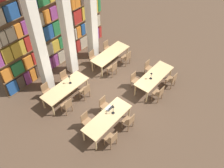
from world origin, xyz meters
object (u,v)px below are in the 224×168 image
object	(u,v)px
reading_table_0	(107,118)
chair_15	(107,48)
pillar_right	(91,9)
chair_2	(129,121)
reading_table_1	(154,77)
chair_13	(93,58)
chair_1	(87,121)
chair_5	(135,80)
pillar_left	(37,38)
desk_lamp_0	(113,108)
chair_11	(65,78)
reading_table_3	(110,54)
chair_9	(47,91)
chair_10	(85,91)
chair_12	(113,68)
chair_0	(112,139)
reading_table_2	(65,88)
desk_lamp_1	(151,75)
chair_6	(172,79)
chair_7	(149,68)
pillar_center	(66,22)
chair_3	(104,105)
chair_8	(67,105)
chair_14	(127,57)
chair_4	(159,93)
laptop	(110,108)
desk_lamp_2	(69,78)

from	to	relation	value
reading_table_0	chair_15	xyz separation A→B (m)	(4.05, 3.47, -0.20)
pillar_right	chair_2	bearing A→B (deg)	-120.79
reading_table_1	chair_13	bearing A→B (deg)	100.63
reading_table_0	chair_1	distance (m)	0.92
chair_5	pillar_left	bearing A→B (deg)	-50.44
desk_lamp_0	chair_11	world-z (taller)	desk_lamp_0
chair_11	reading_table_3	bearing A→B (deg)	166.42
chair_2	chair_9	world-z (taller)	same
chair_10	chair_12	bearing A→B (deg)	1.04
chair_0	reading_table_2	size ratio (longest dim) A/B	0.37
chair_13	reading_table_0	bearing A→B (deg)	50.75
chair_5	desk_lamp_0	bearing A→B (deg)	14.52
chair_12	desk_lamp_1	bearing A→B (deg)	-80.33
chair_0	chair_6	world-z (taller)	same
chair_7	chair_6	bearing A→B (deg)	90.00
chair_6	reading_table_3	xyz separation A→B (m)	(-0.62, 3.57, 0.20)
pillar_center	chair_1	xyz separation A→B (m)	(-2.30, -3.32, -2.51)
chair_2	reading_table_1	distance (m)	2.96
pillar_center	pillar_right	bearing A→B (deg)	0.00
desk_lamp_1	chair_6	bearing A→B (deg)	-39.03
chair_2	chair_3	world-z (taller)	same
chair_2	chair_5	xyz separation A→B (m)	(2.25, 1.33, 0.00)
reading_table_0	chair_7	size ratio (longest dim) A/B	2.67
chair_10	chair_15	size ratio (longest dim) A/B	1.00
chair_1	reading_table_2	bearing A→B (deg)	-107.47
chair_3	chair_13	size ratio (longest dim) A/B	1.00
pillar_right	chair_15	bearing A→B (deg)	-42.90
chair_8	chair_3	bearing A→B (deg)	-49.34
chair_15	chair_14	bearing A→B (deg)	90.00
desk_lamp_0	chair_15	bearing A→B (deg)	43.48
chair_3	chair_15	world-z (taller)	same
chair_3	chair_4	size ratio (longest dim) A/B	1.00
chair_1	reading_table_1	size ratio (longest dim) A/B	0.37
chair_2	chair_13	bearing A→B (deg)	62.04
reading_table_0	chair_1	xyz separation A→B (m)	(-0.56, 0.71, -0.20)
pillar_left	chair_15	distance (m)	4.76
chair_5	chair_9	xyz separation A→B (m)	(-3.37, 2.82, 0.00)
chair_7	reading_table_3	xyz separation A→B (m)	(-0.62, 2.15, 0.20)
chair_0	pillar_right	bearing A→B (deg)	49.87
desk_lamp_0	chair_14	distance (m)	4.29
laptop	reading_table_3	xyz separation A→B (m)	(3.05, 2.53, -0.12)
chair_11	chair_13	xyz separation A→B (m)	(2.14, 0.04, 0.00)
desk_lamp_0	chair_15	distance (m)	5.14
reading_table_0	chair_10	distance (m)	2.14
chair_2	chair_6	size ratio (longest dim) A/B	1.00
chair_5	chair_9	bearing A→B (deg)	-39.98
pillar_center	chair_6	bearing A→B (deg)	-64.02
reading_table_0	chair_7	world-z (taller)	chair_7
reading_table_0	desk_lamp_2	world-z (taller)	desk_lamp_2
chair_7	desk_lamp_2	world-z (taller)	desk_lamp_2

